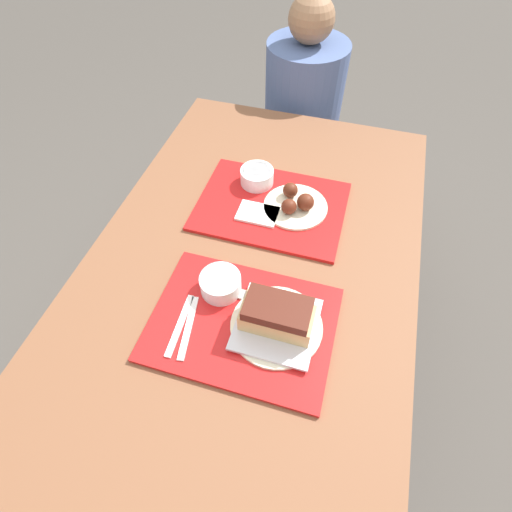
{
  "coord_description": "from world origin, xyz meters",
  "views": [
    {
      "loc": [
        0.2,
        -0.58,
        1.61
      ],
      "look_at": [
        0.02,
        0.04,
        0.78
      ],
      "focal_mm": 28.0,
      "sensor_mm": 36.0,
      "label": 1
    }
  ],
  "objects": [
    {
      "name": "person_seated_across",
      "position": [
        -0.05,
        1.01,
        0.7
      ],
      "size": [
        0.33,
        0.33,
        0.66
      ],
      "color": "#4C6093",
      "rests_on": "picnic_bench_far"
    },
    {
      "name": "napkin_far",
      "position": [
        -0.03,
        0.22,
        0.76
      ],
      "size": [
        0.12,
        0.08,
        0.01
      ],
      "color": "white",
      "rests_on": "tray_far"
    },
    {
      "name": "ground_plane",
      "position": [
        0.0,
        0.0,
        0.0
      ],
      "size": [
        12.0,
        12.0,
        0.0
      ],
      "primitive_type": "plane",
      "color": "#4C4742"
    },
    {
      "name": "bowl_coleslaw_far",
      "position": [
        -0.07,
        0.35,
        0.78
      ],
      "size": [
        0.1,
        0.1,
        0.05
      ],
      "color": "silver",
      "rests_on": "tray_far"
    },
    {
      "name": "plastic_fork_near",
      "position": [
        -0.1,
        -0.19,
        0.76
      ],
      "size": [
        0.03,
        0.17,
        0.0
      ],
      "color": "white",
      "rests_on": "tray_near"
    },
    {
      "name": "wings_plate_far",
      "position": [
        0.07,
        0.28,
        0.77
      ],
      "size": [
        0.19,
        0.19,
        0.06
      ],
      "color": "beige",
      "rests_on": "tray_far"
    },
    {
      "name": "brisket_sandwich_plate",
      "position": [
        0.12,
        -0.13,
        0.79
      ],
      "size": [
        0.22,
        0.22,
        0.1
      ],
      "color": "beige",
      "rests_on": "tray_near"
    },
    {
      "name": "picnic_table",
      "position": [
        0.0,
        0.0,
        0.65
      ],
      "size": [
        0.9,
        1.57,
        0.74
      ],
      "color": "brown",
      "rests_on": "ground_plane"
    },
    {
      "name": "tray_far",
      "position": [
        -0.0,
        0.27,
        0.75
      ],
      "size": [
        0.44,
        0.33,
        0.01
      ],
      "color": "red",
      "rests_on": "picnic_table"
    },
    {
      "name": "tray_near",
      "position": [
        0.04,
        -0.14,
        0.75
      ],
      "size": [
        0.44,
        0.33,
        0.01
      ],
      "color": "red",
      "rests_on": "picnic_table"
    },
    {
      "name": "plastic_knife_near",
      "position": [
        -0.08,
        -0.19,
        0.76
      ],
      "size": [
        0.04,
        0.17,
        0.0
      ],
      "color": "white",
      "rests_on": "tray_near"
    },
    {
      "name": "bowl_coleslaw_near",
      "position": [
        -0.04,
        -0.06,
        0.78
      ],
      "size": [
        0.1,
        0.1,
        0.05
      ],
      "color": "silver",
      "rests_on": "tray_near"
    },
    {
      "name": "condiment_packet",
      "position": [
        0.02,
        -0.07,
        0.76
      ],
      "size": [
        0.04,
        0.03,
        0.01
      ],
      "color": "#A59E93",
      "rests_on": "tray_near"
    },
    {
      "name": "picnic_bench_far",
      "position": [
        0.0,
        1.01,
        0.36
      ],
      "size": [
        0.85,
        0.28,
        0.43
      ],
      "color": "brown",
      "rests_on": "ground_plane"
    }
  ]
}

